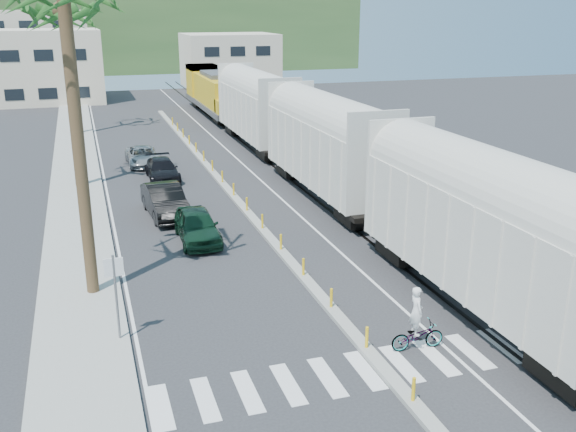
% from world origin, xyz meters
% --- Properties ---
extents(ground, '(140.00, 140.00, 0.00)m').
position_xyz_m(ground, '(0.00, 0.00, 0.00)').
color(ground, '#28282B').
rests_on(ground, ground).
extents(sidewalk, '(3.00, 90.00, 0.15)m').
position_xyz_m(sidewalk, '(-8.50, 25.00, 0.07)').
color(sidewalk, gray).
rests_on(sidewalk, ground).
extents(rails, '(1.56, 100.00, 0.06)m').
position_xyz_m(rails, '(5.00, 28.00, 0.03)').
color(rails, black).
rests_on(rails, ground).
extents(median, '(0.45, 60.00, 0.85)m').
position_xyz_m(median, '(0.00, 19.96, 0.09)').
color(median, gray).
rests_on(median, ground).
extents(crosswalk, '(14.00, 2.20, 0.01)m').
position_xyz_m(crosswalk, '(0.00, -2.00, 0.01)').
color(crosswalk, silver).
rests_on(crosswalk, ground).
extents(lane_markings, '(9.42, 90.00, 0.01)m').
position_xyz_m(lane_markings, '(-2.15, 25.00, 0.00)').
color(lane_markings, silver).
rests_on(lane_markings, ground).
extents(freight_train, '(3.00, 60.94, 5.85)m').
position_xyz_m(freight_train, '(5.00, 21.20, 2.91)').
color(freight_train, beige).
rests_on(freight_train, ground).
extents(street_sign, '(0.60, 0.08, 3.00)m').
position_xyz_m(street_sign, '(-7.30, 2.00, 1.97)').
color(street_sign, slate).
rests_on(street_sign, ground).
extents(buildings, '(38.00, 27.00, 10.00)m').
position_xyz_m(buildings, '(-6.41, 71.66, 4.36)').
color(buildings, beige).
rests_on(buildings, ground).
extents(hillside, '(80.00, 20.00, 12.00)m').
position_xyz_m(hillside, '(0.00, 100.00, 6.00)').
color(hillside, '#385628').
rests_on(hillside, ground).
extents(car_lead, '(1.86, 4.43, 1.50)m').
position_xyz_m(car_lead, '(-3.22, 10.57, 0.75)').
color(car_lead, black).
rests_on(car_lead, ground).
extents(car_second, '(2.46, 5.19, 1.63)m').
position_xyz_m(car_second, '(-4.12, 14.81, 0.81)').
color(car_second, black).
rests_on(car_second, ground).
extents(car_third, '(1.92, 4.52, 1.30)m').
position_xyz_m(car_third, '(-3.32, 22.27, 0.65)').
color(car_third, black).
rests_on(car_third, ground).
extents(car_rear, '(2.21, 4.53, 1.24)m').
position_xyz_m(car_rear, '(-4.08, 26.72, 0.62)').
color(car_rear, '#97999C').
rests_on(car_rear, ground).
extents(cyclist, '(0.81, 1.80, 2.14)m').
position_xyz_m(cyclist, '(1.56, -1.34, 0.69)').
color(cyclist, '#9EA0A5').
rests_on(cyclist, ground).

